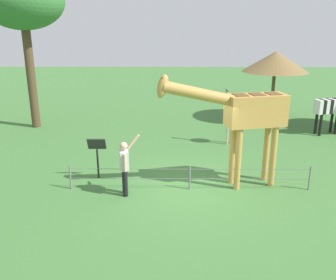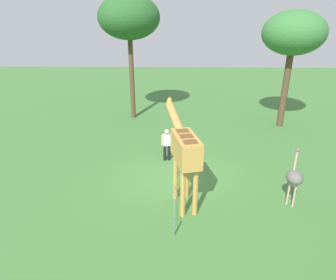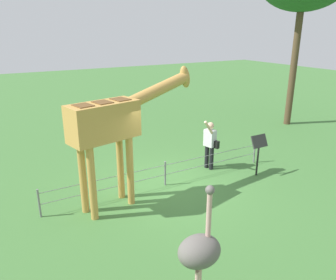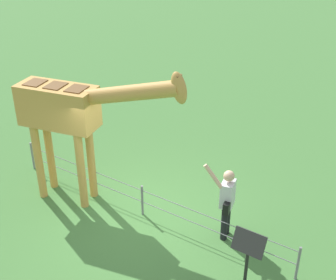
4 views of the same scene
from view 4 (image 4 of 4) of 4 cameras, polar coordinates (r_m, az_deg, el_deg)
ground_plane at (r=10.10m, az=-3.83°, el=-9.81°), size 60.00×60.00×0.00m
giraffe at (r=9.80m, az=-12.06°, el=3.38°), size 3.79×1.31×3.44m
visitor at (r=9.15m, az=7.40°, el=-7.53°), size 0.61×0.57×1.74m
info_sign at (r=7.98m, az=10.03°, el=-13.59°), size 0.56×0.21×1.32m
wire_fence at (r=9.98m, az=-3.26°, el=-7.44°), size 7.05×0.05×0.75m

